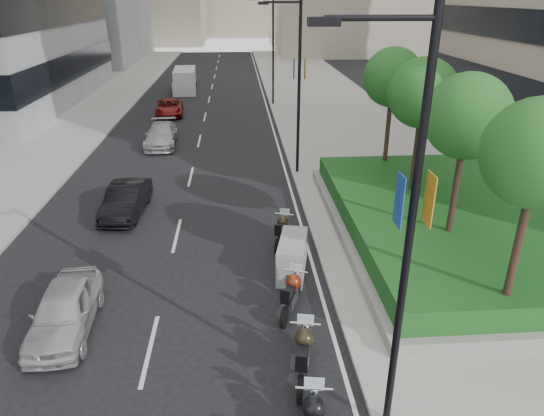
{
  "coord_description": "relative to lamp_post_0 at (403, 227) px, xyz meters",
  "views": [
    {
      "loc": [
        1.13,
        -6.93,
        9.04
      ],
      "look_at": [
        2.27,
        8.95,
        2.0
      ],
      "focal_mm": 32.0,
      "sensor_mm": 36.0,
      "label": 1
    }
  ],
  "objects": [
    {
      "name": "sidewalk_right",
      "position": [
        4.86,
        29.0,
        -4.99
      ],
      "size": [
        10.0,
        100.0,
        0.15
      ],
      "primitive_type": "cube",
      "color": "#9E9B93",
      "rests_on": "ground"
    },
    {
      "name": "sidewalk_left",
      "position": [
        -16.14,
        29.0,
        -4.99
      ],
      "size": [
        8.0,
        100.0,
        0.15
      ],
      "primitive_type": "cube",
      "color": "#9E9B93",
      "rests_on": "ground"
    },
    {
      "name": "lane_edge",
      "position": [
        -0.44,
        29.0,
        -5.06
      ],
      "size": [
        0.12,
        100.0,
        0.01
      ],
      "primitive_type": "cube",
      "color": "silver",
      "rests_on": "ground"
    },
    {
      "name": "lane_centre",
      "position": [
        -5.64,
        29.0,
        -5.06
      ],
      "size": [
        0.12,
        100.0,
        0.01
      ],
      "primitive_type": "cube",
      "color": "silver",
      "rests_on": "ground"
    },
    {
      "name": "planter",
      "position": [
        5.86,
        9.0,
        -4.72
      ],
      "size": [
        10.0,
        14.0,
        0.4
      ],
      "primitive_type": "cube",
      "color": "gray",
      "rests_on": "sidewalk_right"
    },
    {
      "name": "hedge",
      "position": [
        5.86,
        9.0,
        -4.12
      ],
      "size": [
        9.4,
        13.4,
        0.8
      ],
      "primitive_type": "cube",
      "color": "#164E1E",
      "rests_on": "planter"
    },
    {
      "name": "tree_0",
      "position": [
        4.36,
        3.0,
        0.36
      ],
      "size": [
        2.8,
        2.8,
        6.3
      ],
      "color": "#332319",
      "rests_on": "planter"
    },
    {
      "name": "tree_1",
      "position": [
        4.36,
        7.0,
        0.36
      ],
      "size": [
        2.8,
        2.8,
        6.3
      ],
      "color": "#332319",
      "rests_on": "planter"
    },
    {
      "name": "tree_2",
      "position": [
        4.36,
        11.0,
        0.36
      ],
      "size": [
        2.8,
        2.8,
        6.3
      ],
      "color": "#332319",
      "rests_on": "planter"
    },
    {
      "name": "tree_3",
      "position": [
        4.36,
        15.0,
        0.36
      ],
      "size": [
        2.8,
        2.8,
        6.3
      ],
      "color": "#332319",
      "rests_on": "planter"
    },
    {
      "name": "lamp_post_0",
      "position": [
        0.0,
        0.0,
        0.0
      ],
      "size": [
        2.34,
        0.45,
        9.0
      ],
      "color": "black",
      "rests_on": "ground"
    },
    {
      "name": "lamp_post_1",
      "position": [
        0.0,
        17.0,
        0.0
      ],
      "size": [
        2.34,
        0.45,
        9.0
      ],
      "color": "black",
      "rests_on": "ground"
    },
    {
      "name": "lamp_post_2",
      "position": [
        0.0,
        35.0,
        0.0
      ],
      "size": [
        2.34,
        0.45,
        9.0
      ],
      "color": "black",
      "rests_on": "ground"
    },
    {
      "name": "motorcycle_3",
      "position": [
        -1.52,
        1.78,
        -4.43
      ],
      "size": [
        0.82,
        2.38,
        1.19
      ],
      "rotation": [
        0.0,
        0.0,
        1.37
      ],
      "color": "black",
      "rests_on": "ground"
    },
    {
      "name": "motorcycle_4",
      "position": [
        -1.52,
        4.55,
        -4.46
      ],
      "size": [
        1.01,
        2.18,
        1.14
      ],
      "rotation": [
        0.0,
        0.0,
        1.22
      ],
      "color": "black",
      "rests_on": "ground"
    },
    {
      "name": "motorcycle_5",
      "position": [
        -1.25,
        6.73,
        -4.4
      ],
      "size": [
        1.32,
        2.33,
        1.33
      ],
      "rotation": [
        0.0,
        0.0,
        1.36
      ],
      "color": "black",
      "rests_on": "ground"
    },
    {
      "name": "motorcycle_6",
      "position": [
        -1.42,
        8.97,
        -4.49
      ],
      "size": [
        0.87,
        2.12,
        1.08
      ],
      "rotation": [
        0.0,
        0.0,
        1.28
      ],
      "color": "black",
      "rests_on": "ground"
    },
    {
      "name": "car_a",
      "position": [
        -8.17,
        4.07,
        -4.38
      ],
      "size": [
        1.81,
        4.07,
        1.36
      ],
      "primitive_type": "imported",
      "rotation": [
        0.0,
        0.0,
        0.05
      ],
      "color": "#ACABAE",
      "rests_on": "ground"
    },
    {
      "name": "car_b",
      "position": [
        -8.07,
        12.3,
        -4.38
      ],
      "size": [
        1.72,
        4.24,
        1.37
      ],
      "primitive_type": "imported",
      "rotation": [
        0.0,
        0.0,
        -0.07
      ],
      "color": "black",
      "rests_on": "ground"
    },
    {
      "name": "car_c",
      "position": [
        -8.0,
        23.1,
        -4.38
      ],
      "size": [
        2.11,
        4.8,
        1.37
      ],
      "primitive_type": "imported",
      "rotation": [
        0.0,
        0.0,
        0.04
      ],
      "color": "#AEAEB0",
      "rests_on": "ground"
    },
    {
      "name": "car_d",
      "position": [
        -8.52,
        31.77,
        -4.43
      ],
      "size": [
        2.49,
        4.73,
        1.27
      ],
      "primitive_type": "imported",
      "rotation": [
        0.0,
        0.0,
        0.09
      ],
      "color": "maroon",
      "rests_on": "ground"
    },
    {
      "name": "delivery_van",
      "position": [
        -8.16,
        41.88,
        -4.01
      ],
      "size": [
        2.34,
        5.49,
        2.26
      ],
      "rotation": [
        0.0,
        0.0,
        0.05
      ],
      "color": "silver",
      "rests_on": "ground"
    }
  ]
}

